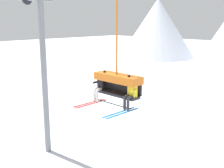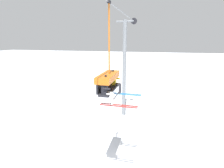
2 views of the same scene
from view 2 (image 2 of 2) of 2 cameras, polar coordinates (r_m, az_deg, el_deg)
The scene contains 5 objects.
lift_tower_far at distance 17.04m, azimuth 4.10°, elevation 5.32°, with size 0.36×1.88×9.42m.
lift_cable at distance 9.29m, azimuth 0.61°, elevation 24.21°, with size 17.34×0.05×0.05m.
chairlift_chair at distance 8.49m, azimuth -1.38°, elevation 1.77°, with size 2.14×0.74×4.41m.
skier_black at distance 7.71m, azimuth -1.55°, elevation -2.03°, with size 0.48×1.70×1.34m.
skier_yellow at distance 9.32m, azimuth 1.31°, elevation 0.87°, with size 0.48×1.70×1.34m.
Camera 2 is at (-8.41, -2.96, 7.56)m, focal length 28.00 mm.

